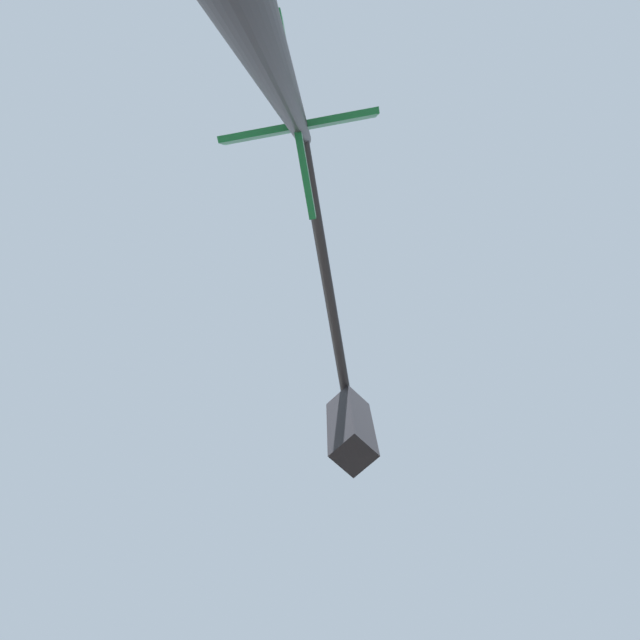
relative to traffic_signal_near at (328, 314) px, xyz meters
The scene contains 1 object.
traffic_signal_near is the anchor object (origin of this frame).
Camera 1 is at (-7.03, -7.21, 1.14)m, focal length 25.07 mm.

